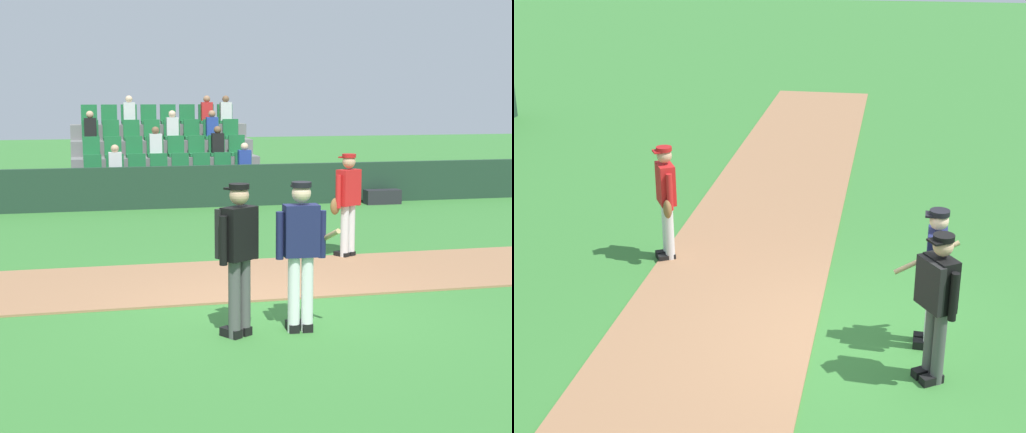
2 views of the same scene
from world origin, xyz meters
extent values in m
plane|color=#387A33|center=(0.00, 0.00, 0.00)|extent=(80.00, 80.00, 0.00)
cube|color=#9E704C|center=(0.00, 1.99, 0.01)|extent=(28.00, 2.57, 0.03)
cube|color=#1E3828|center=(0.00, 9.61, 0.51)|extent=(20.00, 0.16, 1.02)
cube|color=slate|center=(0.00, 11.91, 0.15)|extent=(5.00, 3.80, 0.30)
cube|color=slate|center=(0.00, 10.64, 0.50)|extent=(4.90, 0.85, 0.40)
cube|color=#1E6B38|center=(-1.93, 10.54, 0.75)|extent=(0.44, 0.40, 0.08)
cube|color=#1E6B38|center=(-1.93, 10.76, 1.00)|extent=(0.44, 0.08, 0.50)
cube|color=#1E6B38|center=(-1.38, 10.54, 0.75)|extent=(0.44, 0.40, 0.08)
cube|color=#1E6B38|center=(-1.38, 10.76, 1.00)|extent=(0.44, 0.08, 0.50)
cube|color=silver|center=(-1.38, 10.59, 1.05)|extent=(0.32, 0.22, 0.52)
sphere|color=tan|center=(-1.38, 10.59, 1.40)|extent=(0.20, 0.20, 0.20)
cube|color=#1E6B38|center=(-0.83, 10.54, 0.75)|extent=(0.44, 0.40, 0.08)
cube|color=#1E6B38|center=(-0.83, 10.76, 1.00)|extent=(0.44, 0.08, 0.50)
cube|color=#1E6B38|center=(-0.27, 10.54, 0.75)|extent=(0.44, 0.40, 0.08)
cube|color=#1E6B38|center=(-0.27, 10.76, 1.00)|extent=(0.44, 0.08, 0.50)
cube|color=#1E6B38|center=(0.27, 10.54, 0.75)|extent=(0.44, 0.40, 0.08)
cube|color=#1E6B38|center=(0.27, 10.76, 1.00)|extent=(0.44, 0.08, 0.50)
cube|color=#1E6B38|center=(0.83, 10.54, 0.75)|extent=(0.44, 0.40, 0.08)
cube|color=#1E6B38|center=(0.83, 10.76, 1.00)|extent=(0.44, 0.08, 0.50)
cube|color=#1E6B38|center=(1.38, 10.54, 0.75)|extent=(0.44, 0.40, 0.08)
cube|color=#1E6B38|center=(1.38, 10.76, 1.00)|extent=(0.44, 0.08, 0.50)
cube|color=#1E6B38|center=(1.92, 10.54, 0.75)|extent=(0.44, 0.40, 0.08)
cube|color=#1E6B38|center=(1.92, 10.76, 1.00)|extent=(0.44, 0.08, 0.50)
cube|color=#263F99|center=(1.92, 10.59, 1.05)|extent=(0.32, 0.22, 0.52)
sphere|color=beige|center=(1.92, 10.59, 1.40)|extent=(0.20, 0.20, 0.20)
cube|color=slate|center=(0.00, 11.49, 0.90)|extent=(4.90, 0.85, 0.40)
cube|color=#1E6B38|center=(-1.93, 11.39, 1.15)|extent=(0.44, 0.40, 0.08)
cube|color=#1E6B38|center=(-1.93, 11.61, 1.40)|extent=(0.44, 0.08, 0.50)
cube|color=#1E6B38|center=(-1.38, 11.39, 1.15)|extent=(0.44, 0.40, 0.08)
cube|color=#1E6B38|center=(-1.38, 11.61, 1.40)|extent=(0.44, 0.08, 0.50)
cube|color=#1E6B38|center=(-0.83, 11.39, 1.15)|extent=(0.44, 0.40, 0.08)
cube|color=#1E6B38|center=(-0.83, 11.61, 1.40)|extent=(0.44, 0.08, 0.50)
cube|color=#1E6B38|center=(-0.27, 11.39, 1.15)|extent=(0.44, 0.40, 0.08)
cube|color=#1E6B38|center=(-0.27, 11.61, 1.40)|extent=(0.44, 0.08, 0.50)
cube|color=silver|center=(-0.27, 11.44, 1.45)|extent=(0.32, 0.22, 0.52)
sphere|color=brown|center=(-0.27, 11.44, 1.80)|extent=(0.20, 0.20, 0.20)
cube|color=#1E6B38|center=(0.27, 11.39, 1.15)|extent=(0.44, 0.40, 0.08)
cube|color=#1E6B38|center=(0.27, 11.61, 1.40)|extent=(0.44, 0.08, 0.50)
cube|color=#1E6B38|center=(0.83, 11.39, 1.15)|extent=(0.44, 0.40, 0.08)
cube|color=#1E6B38|center=(0.83, 11.61, 1.40)|extent=(0.44, 0.08, 0.50)
cube|color=#1E6B38|center=(1.38, 11.39, 1.15)|extent=(0.44, 0.40, 0.08)
cube|color=#1E6B38|center=(1.38, 11.61, 1.40)|extent=(0.44, 0.08, 0.50)
cube|color=black|center=(1.38, 11.44, 1.45)|extent=(0.32, 0.22, 0.52)
sphere|color=brown|center=(1.38, 11.44, 1.80)|extent=(0.20, 0.20, 0.20)
cube|color=#1E6B38|center=(1.92, 11.39, 1.15)|extent=(0.44, 0.40, 0.08)
cube|color=#1E6B38|center=(1.92, 11.61, 1.40)|extent=(0.44, 0.08, 0.50)
cube|color=slate|center=(0.00, 12.34, 1.30)|extent=(4.90, 0.85, 0.40)
cube|color=#1E6B38|center=(-1.93, 12.24, 1.55)|extent=(0.44, 0.40, 0.08)
cube|color=#1E6B38|center=(-1.93, 12.46, 1.80)|extent=(0.44, 0.08, 0.50)
cube|color=black|center=(-1.93, 12.29, 1.85)|extent=(0.32, 0.22, 0.52)
sphere|color=tan|center=(-1.93, 12.29, 2.20)|extent=(0.20, 0.20, 0.20)
cube|color=#1E6B38|center=(-1.38, 12.24, 1.55)|extent=(0.44, 0.40, 0.08)
cube|color=#1E6B38|center=(-1.38, 12.46, 1.80)|extent=(0.44, 0.08, 0.50)
cube|color=#1E6B38|center=(-0.83, 12.24, 1.55)|extent=(0.44, 0.40, 0.08)
cube|color=#1E6B38|center=(-0.83, 12.46, 1.80)|extent=(0.44, 0.08, 0.50)
cube|color=#1E6B38|center=(-0.27, 12.24, 1.55)|extent=(0.44, 0.40, 0.08)
cube|color=#1E6B38|center=(-0.27, 12.46, 1.80)|extent=(0.44, 0.08, 0.50)
cube|color=#1E6B38|center=(0.27, 12.24, 1.55)|extent=(0.44, 0.40, 0.08)
cube|color=#1E6B38|center=(0.27, 12.46, 1.80)|extent=(0.44, 0.08, 0.50)
cube|color=silver|center=(0.27, 12.29, 1.85)|extent=(0.32, 0.22, 0.52)
sphere|color=beige|center=(0.27, 12.29, 2.20)|extent=(0.20, 0.20, 0.20)
cube|color=#1E6B38|center=(0.83, 12.24, 1.55)|extent=(0.44, 0.40, 0.08)
cube|color=#1E6B38|center=(0.83, 12.46, 1.80)|extent=(0.44, 0.08, 0.50)
cube|color=#1E6B38|center=(1.38, 12.24, 1.55)|extent=(0.44, 0.40, 0.08)
cube|color=#1E6B38|center=(1.38, 12.46, 1.80)|extent=(0.44, 0.08, 0.50)
cube|color=#263F99|center=(1.38, 12.29, 1.85)|extent=(0.32, 0.22, 0.52)
sphere|color=#9E7051|center=(1.38, 12.29, 2.20)|extent=(0.20, 0.20, 0.20)
cube|color=#1E6B38|center=(1.92, 12.24, 1.55)|extent=(0.44, 0.40, 0.08)
cube|color=#1E6B38|center=(1.92, 12.46, 1.80)|extent=(0.44, 0.08, 0.50)
cube|color=slate|center=(0.00, 13.19, 1.70)|extent=(4.90, 0.85, 0.40)
cube|color=#1E6B38|center=(-1.93, 13.09, 1.95)|extent=(0.44, 0.40, 0.08)
cube|color=#1E6B38|center=(-1.93, 13.31, 2.20)|extent=(0.44, 0.08, 0.50)
cube|color=#1E6B38|center=(-1.38, 13.09, 1.95)|extent=(0.44, 0.40, 0.08)
cube|color=#1E6B38|center=(-1.38, 13.31, 2.20)|extent=(0.44, 0.08, 0.50)
cube|color=#1E6B38|center=(-0.83, 13.09, 1.95)|extent=(0.44, 0.40, 0.08)
cube|color=#1E6B38|center=(-0.83, 13.31, 2.20)|extent=(0.44, 0.08, 0.50)
cube|color=silver|center=(-0.83, 13.14, 2.25)|extent=(0.32, 0.22, 0.52)
sphere|color=beige|center=(-0.83, 13.14, 2.60)|extent=(0.20, 0.20, 0.20)
cube|color=#1E6B38|center=(-0.27, 13.09, 1.95)|extent=(0.44, 0.40, 0.08)
cube|color=#1E6B38|center=(-0.27, 13.31, 2.20)|extent=(0.44, 0.08, 0.50)
cube|color=#1E6B38|center=(0.27, 13.09, 1.95)|extent=(0.44, 0.40, 0.08)
cube|color=#1E6B38|center=(0.27, 13.31, 2.20)|extent=(0.44, 0.08, 0.50)
cube|color=#1E6B38|center=(0.83, 13.09, 1.95)|extent=(0.44, 0.40, 0.08)
cube|color=#1E6B38|center=(0.83, 13.31, 2.20)|extent=(0.44, 0.08, 0.50)
cube|color=#1E6B38|center=(1.38, 13.09, 1.95)|extent=(0.44, 0.40, 0.08)
cube|color=#1E6B38|center=(1.38, 13.31, 2.20)|extent=(0.44, 0.08, 0.50)
cube|color=red|center=(1.38, 13.14, 2.25)|extent=(0.32, 0.22, 0.52)
sphere|color=#9E7051|center=(1.38, 13.14, 2.60)|extent=(0.20, 0.20, 0.20)
cube|color=#1E6B38|center=(1.92, 13.09, 1.95)|extent=(0.44, 0.40, 0.08)
cube|color=#1E6B38|center=(1.92, 13.31, 2.20)|extent=(0.44, 0.08, 0.50)
cube|color=silver|center=(1.92, 13.14, 2.25)|extent=(0.32, 0.22, 0.52)
sphere|color=brown|center=(1.92, 13.14, 2.60)|extent=(0.20, 0.20, 0.20)
cylinder|color=white|center=(0.07, -0.68, 0.45)|extent=(0.14, 0.14, 0.90)
cylinder|color=white|center=(0.23, -0.69, 0.45)|extent=(0.14, 0.14, 0.90)
cube|color=black|center=(0.08, -0.62, 0.05)|extent=(0.13, 0.26, 0.10)
cube|color=black|center=(0.24, -0.63, 0.05)|extent=(0.13, 0.26, 0.10)
cube|color=#191E47|center=(0.15, -0.68, 1.20)|extent=(0.41, 0.23, 0.60)
cylinder|color=#191E47|center=(-0.10, -0.68, 1.15)|extent=(0.09, 0.09, 0.55)
cylinder|color=#191E47|center=(0.40, -0.69, 1.15)|extent=(0.09, 0.09, 0.55)
sphere|color=beige|center=(0.15, -0.68, 1.63)|extent=(0.22, 0.22, 0.22)
cylinder|color=black|center=(0.15, -0.68, 1.73)|extent=(0.23, 0.23, 0.06)
cube|color=black|center=(0.16, -0.58, 1.70)|extent=(0.18, 0.13, 0.02)
cylinder|color=tan|center=(0.41, -0.59, 1.05)|extent=(0.27, 0.78, 0.41)
cylinder|color=#4C4C4C|center=(-0.64, -0.74, 0.45)|extent=(0.14, 0.14, 0.90)
cylinder|color=#4C4C4C|center=(-0.50, -0.66, 0.45)|extent=(0.14, 0.14, 0.90)
cube|color=black|center=(-0.67, -0.69, 0.05)|extent=(0.24, 0.28, 0.10)
cube|color=black|center=(-0.54, -0.61, 0.05)|extent=(0.24, 0.28, 0.10)
cube|color=black|center=(-0.57, -0.70, 1.20)|extent=(0.46, 0.40, 0.60)
cylinder|color=black|center=(-0.78, -0.84, 1.15)|extent=(0.09, 0.09, 0.55)
cylinder|color=black|center=(-0.36, -0.56, 1.15)|extent=(0.09, 0.09, 0.55)
sphere|color=tan|center=(-0.57, -0.70, 1.63)|extent=(0.22, 0.22, 0.22)
cylinder|color=black|center=(-0.57, -0.70, 1.73)|extent=(0.23, 0.23, 0.06)
cube|color=black|center=(-0.63, -0.62, 1.70)|extent=(0.22, 0.20, 0.02)
cube|color=black|center=(-0.64, -0.59, 1.20)|extent=(0.41, 0.31, 0.56)
cylinder|color=silver|center=(2.03, 3.11, 0.45)|extent=(0.14, 0.14, 0.90)
cylinder|color=silver|center=(2.17, 3.19, 0.45)|extent=(0.14, 0.14, 0.90)
cube|color=black|center=(2.00, 3.16, 0.05)|extent=(0.23, 0.29, 0.10)
cube|color=black|center=(2.14, 3.24, 0.05)|extent=(0.23, 0.29, 0.10)
cube|color=red|center=(2.10, 3.15, 1.20)|extent=(0.46, 0.39, 0.60)
cylinder|color=red|center=(1.88, 3.03, 1.15)|extent=(0.09, 0.09, 0.55)
cylinder|color=red|center=(2.32, 3.27, 1.15)|extent=(0.09, 0.09, 0.55)
sphere|color=tan|center=(2.10, 3.15, 1.63)|extent=(0.22, 0.22, 0.22)
cylinder|color=#B21919|center=(2.10, 3.15, 1.73)|extent=(0.23, 0.23, 0.06)
cube|color=#B21919|center=(2.05, 3.24, 1.70)|extent=(0.22, 0.19, 0.02)
ellipsoid|color=brown|center=(1.84, 3.06, 0.90)|extent=(0.23, 0.20, 0.28)
cube|color=#232328|center=(5.17, 9.16, 0.18)|extent=(0.90, 0.36, 0.36)
camera|label=1|loc=(-2.33, -9.14, 2.75)|focal=54.87mm
camera|label=2|loc=(-8.22, -0.12, 4.90)|focal=54.26mm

